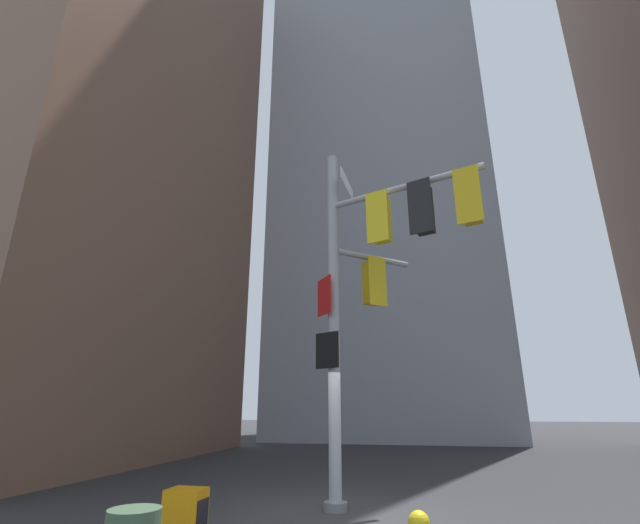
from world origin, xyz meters
name	(u,v)px	position (x,y,z in m)	size (l,w,h in m)	color
ground	(336,512)	(0.00, 0.00, 0.00)	(120.00, 120.00, 0.00)	#2D2D30
building_tower_left	(63,94)	(-14.42, 5.90, 16.44)	(14.71, 14.71, 32.89)	brown
building_mid_block	(377,102)	(0.00, 22.60, 26.67)	(14.11, 14.11, 53.35)	#9399A3
signal_pole_assembly	(374,268)	(0.91, -0.20, 4.60)	(3.56, 2.78, 7.49)	#9EA0A3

